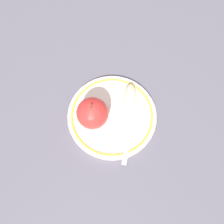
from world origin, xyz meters
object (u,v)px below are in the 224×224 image
object	(u,v)px
apple_slice_front	(130,96)
plate	(112,116)
fork	(129,134)
apple_red_whole	(92,113)

from	to	relation	value
apple_slice_front	plate	bearing A→B (deg)	-37.37
fork	plate	bearing A→B (deg)	51.64
apple_red_whole	fork	distance (m)	0.11
plate	fork	world-z (taller)	fork
apple_slice_front	fork	xyz separation A→B (m)	(0.07, -0.08, -0.01)
apple_red_whole	apple_slice_front	world-z (taller)	apple_red_whole
apple_red_whole	fork	bearing A→B (deg)	19.39
plate	fork	bearing A→B (deg)	-6.06
apple_red_whole	fork	xyz separation A→B (m)	(0.10, 0.04, -0.04)
plate	apple_slice_front	size ratio (longest dim) A/B	3.42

